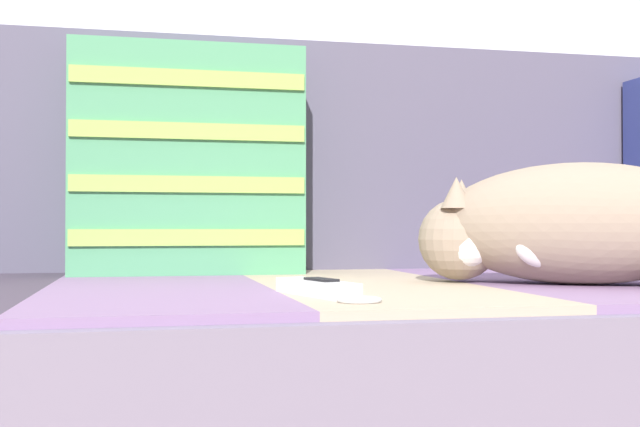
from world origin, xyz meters
TOP-DOWN VIEW (x-y plane):
  - couch at (-0.00, 0.09)m, footprint 2.19×0.92m
  - sofa_backrest at (0.00, 0.48)m, footprint 2.14×0.14m
  - throw_pillow_striped at (-0.24, 0.33)m, footprint 0.40×0.14m
  - sleeping_cat at (0.27, -0.04)m, footprint 0.44×0.35m
  - game_remote_near at (-0.11, -0.16)m, footprint 0.09×0.20m

SIDE VIEW (x-z plane):
  - couch at x=0.00m, z-range 0.00..0.41m
  - game_remote_near at x=-0.11m, z-range 0.41..0.43m
  - sleeping_cat at x=0.27m, z-range 0.41..0.58m
  - throw_pillow_striped at x=-0.24m, z-range 0.41..0.80m
  - sofa_backrest at x=0.00m, z-range 0.41..0.85m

